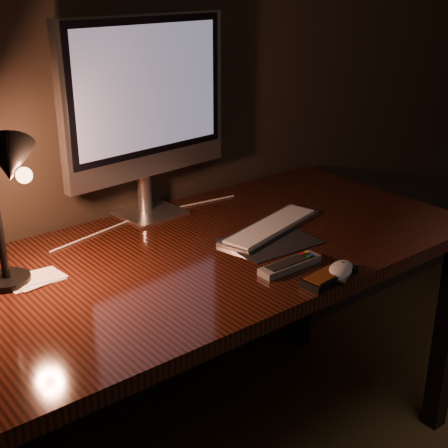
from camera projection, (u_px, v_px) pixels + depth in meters
desk at (185, 284)px, 1.78m from camera, size 1.60×0.75×0.75m
monitor at (146, 102)px, 1.80m from camera, size 0.56×0.18×0.59m
keyboard at (271, 227)px, 1.82m from camera, size 0.40×0.20×0.01m
mousepad at (270, 241)px, 1.74m from camera, size 0.25×0.21×0.00m
mouse at (340, 272)px, 1.54m from camera, size 0.12×0.10×0.02m
media_remote at (329, 276)px, 1.51m from camera, size 0.17×0.08×0.03m
tv_remote at (290, 265)px, 1.57m from camera, size 0.18×0.05×0.02m
papers at (35, 279)px, 1.52m from camera, size 0.13×0.09×0.01m
desk_lamp at (9, 183)px, 1.40m from camera, size 0.17×0.19×0.38m
cable at (150, 219)px, 1.89m from camera, size 0.66×0.02×0.01m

